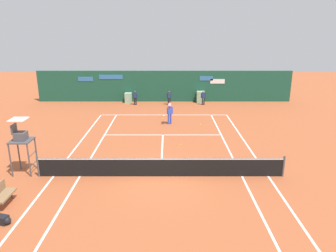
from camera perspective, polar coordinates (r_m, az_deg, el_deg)
The scene contains 12 objects.
ground_plane at distance 16.43m, azimuth -1.22°, elevation -8.08°, with size 80.00×80.00×0.01m.
tennis_net at distance 15.70m, azimuth -1.27°, elevation -7.29°, with size 12.10×0.10×1.07m.
sponsor_back_wall at distance 31.76m, azimuth -0.58°, elevation 7.03°, with size 25.00×1.02×3.05m.
umpire_chair at distance 17.18m, azimuth -24.79°, elevation -1.98°, with size 1.00×1.00×2.82m.
player_bench at distance 14.96m, azimuth -27.58°, elevation -10.67°, with size 0.54×1.25×0.88m.
player_on_baseline at distance 24.07m, azimuth 0.33°, elevation 2.54°, with size 0.49×0.81×1.82m.
ball_kid_right_post at distance 30.37m, azimuth 0.23°, elevation 5.22°, with size 0.45×0.19×1.34m.
ball_kid_left_post at distance 30.55m, azimuth 6.35°, elevation 5.23°, with size 0.46×0.19×1.38m.
ball_kid_centre_post at distance 30.53m, azimuth -5.88°, elevation 5.21°, with size 0.45×0.19×1.36m.
tennis_ball_mid_court at distance 19.97m, azimuth 2.27°, elevation -3.33°, with size 0.07×0.07×0.07m, color #CCE033.
tennis_ball_by_sideline at distance 25.68m, azimuth -1.00°, elevation 1.33°, with size 0.07×0.07×0.07m, color #CCE033.
tennis_ball_near_service_line at distance 24.24m, azimuth 5.78°, elevation 0.28°, with size 0.07×0.07×0.07m, color #CCE033.
Camera 1 is at (0.35, -14.31, 6.96)m, focal length 34.11 mm.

